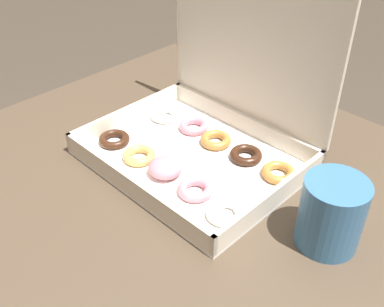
% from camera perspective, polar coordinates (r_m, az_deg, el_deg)
% --- Properties ---
extents(dining_table, '(0.91, 0.81, 0.72)m').
position_cam_1_polar(dining_table, '(0.86, -0.80, -9.36)').
color(dining_table, '#4C3D2D').
rests_on(dining_table, ground_plane).
extents(donut_box, '(0.37, 0.29, 0.33)m').
position_cam_1_polar(donut_box, '(0.81, 2.51, 4.69)').
color(donut_box, white).
rests_on(donut_box, dining_table).
extents(coffee_mug, '(0.09, 0.09, 0.11)m').
position_cam_1_polar(coffee_mug, '(0.67, 17.30, -7.19)').
color(coffee_mug, teal).
rests_on(coffee_mug, dining_table).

